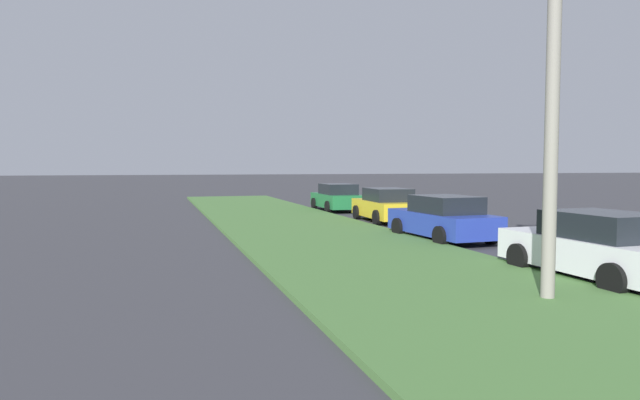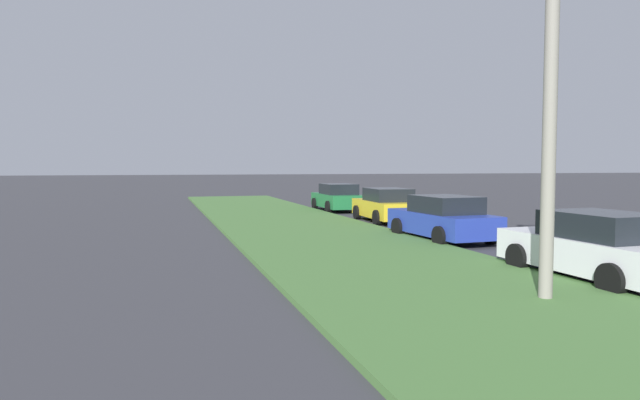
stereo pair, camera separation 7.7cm
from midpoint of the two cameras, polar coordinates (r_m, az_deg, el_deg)
grass_median at (r=13.76m, az=6.53°, el=-6.47°), size 60.00×6.00×0.12m
parked_car_white at (r=13.27m, az=26.64°, el=-4.33°), size 4.35×2.11×1.47m
parked_car_blue at (r=18.60m, az=12.60°, el=-1.88°), size 4.39×2.20×1.47m
parked_car_yellow at (r=24.31m, az=6.94°, el=-0.56°), size 4.38×2.18×1.47m
parked_car_green at (r=29.99m, az=1.89°, el=0.24°), size 4.33×2.07×1.47m
streetlight at (r=10.88m, az=24.37°, el=13.51°), size 0.37×2.87×7.50m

